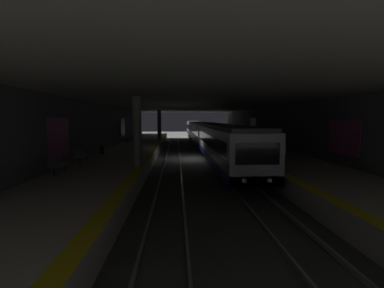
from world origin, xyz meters
The scene contains 21 objects.
ground_plane centered at (0.00, 0.00, 0.00)m, with size 120.00×120.00×0.00m, color #42423F.
track_left centered at (0.00, -2.20, 0.08)m, with size 60.00×1.53×0.16m.
track_right centered at (0.00, 2.20, 0.08)m, with size 60.00×1.53×0.16m.
platform_left centered at (0.00, -6.55, 0.53)m, with size 60.00×5.30×1.06m.
platform_right centered at (0.00, 6.55, 0.53)m, with size 60.00×5.30×1.06m.
wall_left centered at (0.00, -9.45, 2.80)m, with size 60.00×0.56×5.60m.
wall_right centered at (0.00, 9.45, 2.80)m, with size 60.00×0.56×5.60m.
ceiling_slab centered at (0.00, 0.00, 5.80)m, with size 60.00×19.40×0.40m.
pillar_near centered at (-9.93, 4.35, 3.33)m, with size 0.56×0.56×4.55m.
pillar_far centered at (12.26, 4.35, 3.33)m, with size 0.56×0.56×4.55m.
metro_train centered at (12.82, -2.20, 2.02)m, with size 54.53×2.83×3.49m.
bench_left_near centered at (8.99, -8.53, 1.57)m, with size 1.70×0.47×0.86m.
bench_left_mid centered at (12.24, -8.53, 1.57)m, with size 1.70×0.47×0.86m.
bench_right_near centered at (-11.97, 8.53, 1.57)m, with size 1.70×0.47×0.86m.
bench_right_mid centered at (-8.14, 8.53, 1.57)m, with size 1.70×0.47×0.86m.
bench_right_far centered at (8.46, 8.53, 1.57)m, with size 1.70×0.47×0.86m.
person_waiting_near centered at (8.63, -7.07, 2.00)m, with size 0.60×0.24×1.73m.
person_walking_mid centered at (11.36, -7.88, 1.93)m, with size 0.60×0.22×1.63m.
suitcase_rolling centered at (-3.52, 8.42, 1.40)m, with size 0.43×0.27×1.01m.
backpack_on_floor centered at (6.52, -5.97, 1.25)m, with size 0.30×0.20×0.40m.
trash_bin centered at (-4.14, -7.80, 1.48)m, with size 0.44×0.44×0.85m.
Camera 1 is at (-27.23, 1.80, 4.13)m, focal length 24.81 mm.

